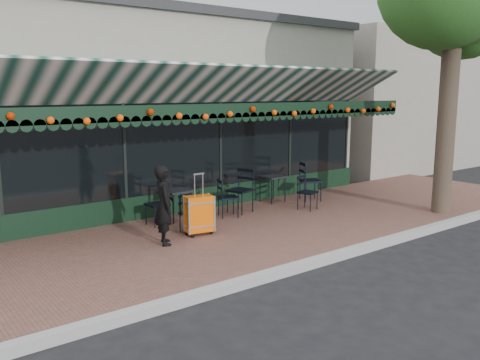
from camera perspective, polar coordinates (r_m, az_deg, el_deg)
ground at (r=8.32m, az=5.88°, el=-10.10°), size 80.00×80.00×0.00m
sidewalk at (r=9.77m, az=-2.22°, el=-6.52°), size 18.00×4.00×0.15m
curb at (r=8.24m, az=6.28°, el=-9.76°), size 18.00×0.16×0.15m
restaurant_building at (r=14.54m, az=-15.79°, el=7.36°), size 12.00×9.60×4.50m
neighbor_building_right at (r=22.91m, az=16.14°, el=8.50°), size 12.00×8.00×4.80m
woman at (r=9.06m, az=-8.49°, el=-2.79°), size 0.50×0.61×1.42m
suitcase at (r=9.64m, az=-4.61°, el=-3.88°), size 0.56×0.38×1.17m
cafe_table_a at (r=12.45m, az=3.69°, el=0.17°), size 0.52×0.52×0.64m
cafe_table_b at (r=10.74m, az=-7.11°, el=-1.45°), size 0.53×0.53×0.65m
chair_a_left at (r=11.34m, az=0.01°, el=-1.21°), size 0.61×0.61×0.99m
chair_a_right at (r=12.69m, az=7.92°, el=-0.13°), size 0.64×0.64×0.98m
chair_a_front at (r=11.72m, az=7.61°, el=-1.42°), size 0.49×0.49×0.79m
chair_b_left at (r=10.43m, az=-9.26°, el=-2.76°), size 0.44×0.44×0.84m
chair_b_right at (r=10.97m, az=-1.35°, el=-2.01°), size 0.54×0.54×0.84m
chair_b_front at (r=9.81m, az=-5.50°, el=-3.76°), size 0.46×0.46×0.75m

